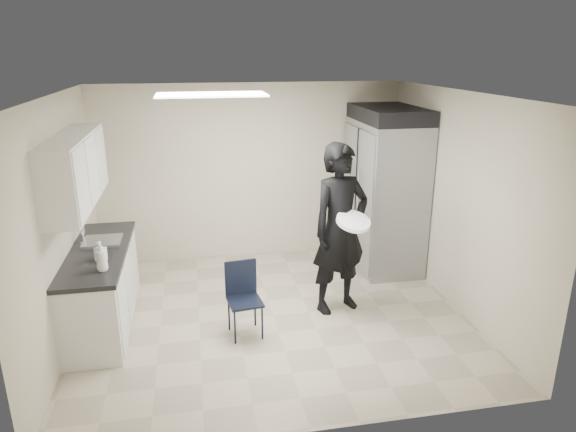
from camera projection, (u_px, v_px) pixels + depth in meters
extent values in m
plane|color=tan|center=(273.00, 315.00, 6.16)|extent=(4.50, 4.50, 0.00)
plane|color=silver|center=(271.00, 94.00, 5.35)|extent=(4.50, 4.50, 0.00)
plane|color=#BFB19D|center=(251.00, 172.00, 7.62)|extent=(4.50, 0.00, 4.50)
plane|color=#BFB19D|center=(60.00, 225.00, 5.36)|extent=(0.00, 4.00, 4.00)
plane|color=#BFB19D|center=(457.00, 202.00, 6.15)|extent=(0.00, 4.00, 4.00)
cube|color=white|center=(211.00, 95.00, 5.63)|extent=(1.20, 0.60, 0.02)
cube|color=silver|center=(102.00, 289.00, 5.87)|extent=(0.60, 1.90, 0.86)
cube|color=black|center=(97.00, 252.00, 5.73)|extent=(0.64, 1.95, 0.05)
cube|color=gray|center=(103.00, 245.00, 5.97)|extent=(0.42, 0.40, 0.14)
cylinder|color=silver|center=(83.00, 234.00, 5.89)|extent=(0.02, 0.02, 0.24)
cube|color=silver|center=(75.00, 171.00, 5.41)|extent=(0.35, 1.80, 0.75)
cube|color=black|center=(90.00, 166.00, 6.54)|extent=(0.22, 0.30, 0.35)
cube|color=yellow|center=(63.00, 229.00, 5.48)|extent=(0.00, 0.12, 0.07)
cube|color=yellow|center=(68.00, 226.00, 5.68)|extent=(0.00, 0.12, 0.07)
cube|color=gray|center=(384.00, 195.00, 7.34)|extent=(0.80, 1.35, 2.10)
cube|color=black|center=(389.00, 114.00, 6.99)|extent=(0.80, 1.35, 0.20)
cube|color=black|center=(245.00, 302.00, 5.63)|extent=(0.40, 0.40, 0.81)
imported|color=black|center=(340.00, 229.00, 6.04)|extent=(0.87, 0.72, 2.05)
cylinder|color=silver|center=(353.00, 221.00, 5.78)|extent=(0.50, 0.50, 0.05)
imported|color=white|center=(101.00, 257.00, 5.15)|extent=(0.12, 0.12, 0.29)
imported|color=silver|center=(100.00, 251.00, 5.41)|extent=(0.13, 0.13, 0.22)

